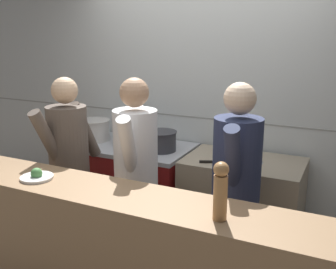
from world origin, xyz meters
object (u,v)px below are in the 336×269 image
object	(u,v)px
stock_pot	(94,129)
chef_line	(236,187)
mixing_bowl_steel	(251,156)
chef_head_cook	(69,163)
chefs_knife	(218,162)
sauce_pot	(126,132)
braising_pot	(161,140)
plated_dish_main	(37,176)
pepper_mill	(220,190)
oven_range	(130,187)
chef_sous	(136,173)

from	to	relation	value
stock_pot	chef_line	distance (m)	1.82
mixing_bowl_steel	chef_head_cook	size ratio (longest dim) A/B	0.13
chefs_knife	sauce_pot	bearing A→B (deg)	170.44
braising_pot	plated_dish_main	distance (m)	1.33
chefs_knife	pepper_mill	bearing A→B (deg)	-71.13
stock_pot	mixing_bowl_steel	distance (m)	1.64
chefs_knife	mixing_bowl_steel	bearing A→B (deg)	31.97
braising_pot	stock_pot	bearing A→B (deg)	177.51
stock_pot	chef_line	bearing A→B (deg)	-21.44
stock_pot	mixing_bowl_steel	size ratio (longest dim) A/B	1.54
sauce_pot	chefs_knife	world-z (taller)	sauce_pot
sauce_pot	chef_head_cook	world-z (taller)	chef_head_cook
stock_pot	plated_dish_main	size ratio (longest dim) A/B	1.47
oven_range	mixing_bowl_steel	bearing A→B (deg)	-0.68
chef_sous	chef_line	xyz separation A→B (m)	(0.77, 0.06, 0.00)
chef_head_cook	sauce_pot	bearing A→B (deg)	91.04
braising_pot	mixing_bowl_steel	distance (m)	0.85
plated_dish_main	chef_line	bearing A→B (deg)	29.12
mixing_bowl_steel	plated_dish_main	bearing A→B (deg)	-130.84
stock_pot	pepper_mill	distance (m)	2.26
chef_sous	chef_head_cook	bearing A→B (deg)	163.50
chef_sous	braising_pot	bearing A→B (deg)	84.64
chef_sous	stock_pot	bearing A→B (deg)	125.29
chef_line	chefs_knife	bearing A→B (deg)	112.99
oven_range	braising_pot	size ratio (longest dim) A/B	4.09
oven_range	braising_pot	xyz separation A→B (m)	(0.37, -0.03, 0.54)
plated_dish_main	chef_sous	bearing A→B (deg)	55.03
pepper_mill	chef_head_cook	size ratio (longest dim) A/B	0.20
chefs_knife	chef_head_cook	xyz separation A→B (m)	(-1.13, -0.56, 0.00)
braising_pot	pepper_mill	xyz separation A→B (m)	(1.02, -1.33, 0.19)
sauce_pot	braising_pot	distance (m)	0.41
stock_pot	chef_head_cook	distance (m)	0.78
chef_line	braising_pot	bearing A→B (deg)	137.34
chef_head_cook	pepper_mill	bearing A→B (deg)	-13.30
chef_sous	chefs_knife	bearing A→B (deg)	33.56
mixing_bowl_steel	chef_sous	bearing A→B (deg)	-135.09
oven_range	stock_pot	bearing A→B (deg)	-179.94
braising_pot	chefs_knife	size ratio (longest dim) A/B	0.81
mixing_bowl_steel	chefs_knife	size ratio (longest dim) A/B	0.57
pepper_mill	chef_head_cook	bearing A→B (deg)	157.53
chef_line	plated_dish_main	bearing A→B (deg)	-158.77
braising_pot	mixing_bowl_steel	world-z (taller)	braising_pot
mixing_bowl_steel	chef_line	xyz separation A→B (m)	(0.06, -0.65, -0.03)
stock_pot	plated_dish_main	distance (m)	1.42
sauce_pot	braising_pot	xyz separation A→B (m)	(0.41, -0.04, -0.03)
sauce_pot	chef_line	bearing A→B (deg)	-26.97
plated_dish_main	pepper_mill	distance (m)	1.31
oven_range	braising_pot	bearing A→B (deg)	-5.36
stock_pot	sauce_pot	bearing A→B (deg)	1.12
oven_range	chef_head_cook	xyz separation A→B (m)	(-0.15, -0.73, 0.46)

